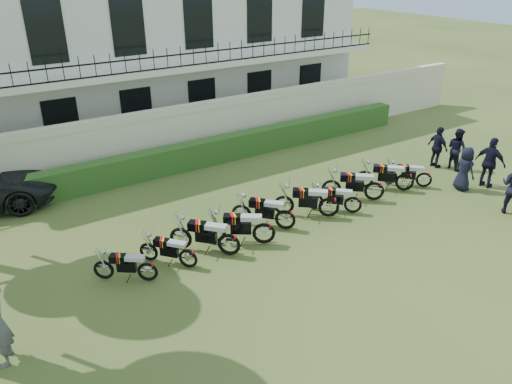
% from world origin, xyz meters
% --- Properties ---
extents(ground, '(100.00, 100.00, 0.00)m').
position_xyz_m(ground, '(0.00, 0.00, 0.00)').
color(ground, '#395421').
rests_on(ground, ground).
extents(perimeter_wall, '(30.00, 0.35, 2.30)m').
position_xyz_m(perimeter_wall, '(0.00, 8.00, 1.17)').
color(perimeter_wall, beige).
rests_on(perimeter_wall, ground).
extents(hedge, '(18.00, 0.60, 1.00)m').
position_xyz_m(hedge, '(1.00, 7.20, 0.50)').
color(hedge, '#234C1B').
rests_on(hedge, ground).
extents(building, '(20.40, 9.60, 7.40)m').
position_xyz_m(building, '(0.00, 13.96, 3.71)').
color(building, silver).
rests_on(building, ground).
extents(motorcycle_0, '(1.40, 1.08, 0.92)m').
position_xyz_m(motorcycle_0, '(-4.73, 0.97, 0.42)').
color(motorcycle_0, black).
rests_on(motorcycle_0, ground).
extents(motorcycle_1, '(1.17, 1.35, 0.93)m').
position_xyz_m(motorcycle_1, '(-3.60, 0.96, 0.43)').
color(motorcycle_1, black).
rests_on(motorcycle_1, ground).
extents(motorcycle_2, '(1.51, 1.58, 1.13)m').
position_xyz_m(motorcycle_2, '(-2.37, 0.90, 0.52)').
color(motorcycle_2, black).
rests_on(motorcycle_2, ground).
extents(motorcycle_3, '(1.77, 1.26, 1.13)m').
position_xyz_m(motorcycle_3, '(-1.23, 0.89, 0.52)').
color(motorcycle_3, black).
rests_on(motorcycle_3, ground).
extents(motorcycle_4, '(1.43, 1.56, 1.10)m').
position_xyz_m(motorcycle_4, '(-0.23, 1.24, 0.51)').
color(motorcycle_4, black).
rests_on(motorcycle_4, ground).
extents(motorcycle_5, '(1.69, 1.39, 1.14)m').
position_xyz_m(motorcycle_5, '(1.40, 1.14, 0.53)').
color(motorcycle_5, black).
rests_on(motorcycle_5, ground).
extents(motorcycle_6, '(1.35, 1.31, 0.98)m').
position_xyz_m(motorcycle_6, '(2.23, 0.93, 0.45)').
color(motorcycle_6, black).
rests_on(motorcycle_6, ground).
extents(motorcycle_7, '(1.68, 1.44, 1.15)m').
position_xyz_m(motorcycle_7, '(3.45, 1.22, 0.53)').
color(motorcycle_7, black).
rests_on(motorcycle_7, ground).
extents(motorcycle_8, '(1.54, 1.47, 1.11)m').
position_xyz_m(motorcycle_8, '(4.91, 1.20, 0.51)').
color(motorcycle_8, black).
rests_on(motorcycle_8, ground).
extents(motorcycle_9, '(1.31, 1.31, 0.96)m').
position_xyz_m(motorcycle_9, '(5.73, 1.03, 0.44)').
color(motorcycle_9, black).
rests_on(motorcycle_9, ground).
extents(officer_2, '(0.62, 1.14, 1.85)m').
position_xyz_m(officer_2, '(7.70, -0.12, 0.93)').
color(officer_2, black).
rests_on(officer_2, ground).
extents(officer_3, '(0.61, 0.84, 1.59)m').
position_xyz_m(officer_3, '(6.76, 0.20, 0.79)').
color(officer_3, black).
rests_on(officer_3, ground).
extents(officer_4, '(0.71, 0.86, 1.63)m').
position_xyz_m(officer_4, '(8.15, 1.61, 0.81)').
color(officer_4, black).
rests_on(officer_4, ground).
extents(officer_5, '(0.50, 1.00, 1.64)m').
position_xyz_m(officer_5, '(7.65, 2.09, 0.82)').
color(officer_5, black).
rests_on(officer_5, ground).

